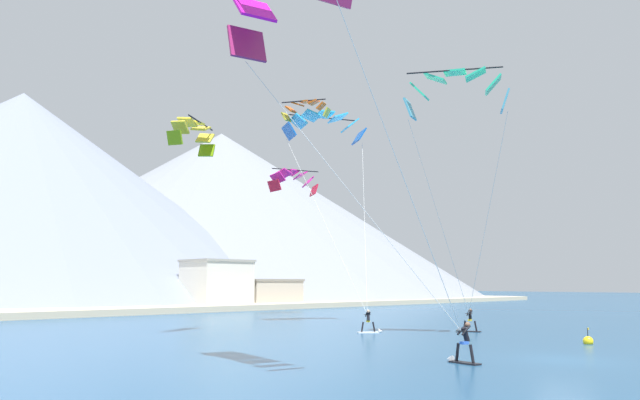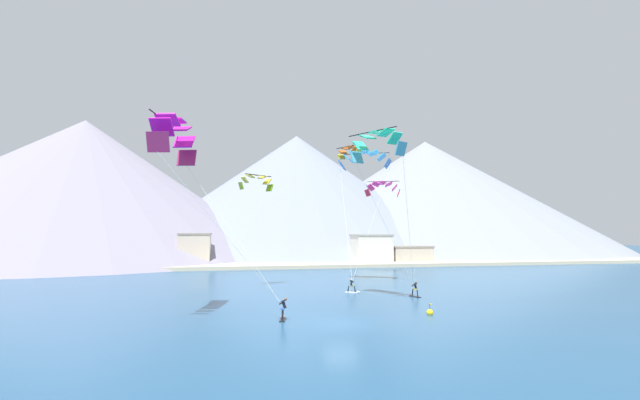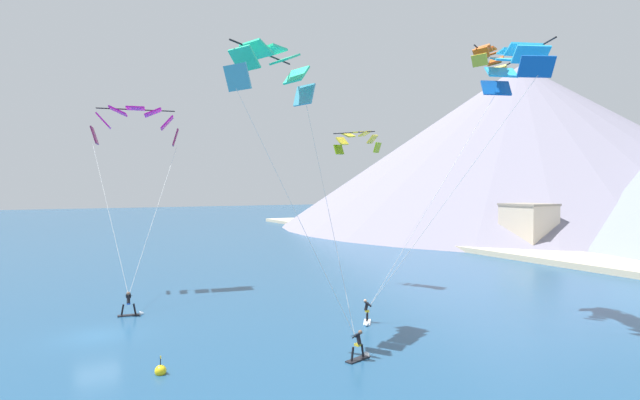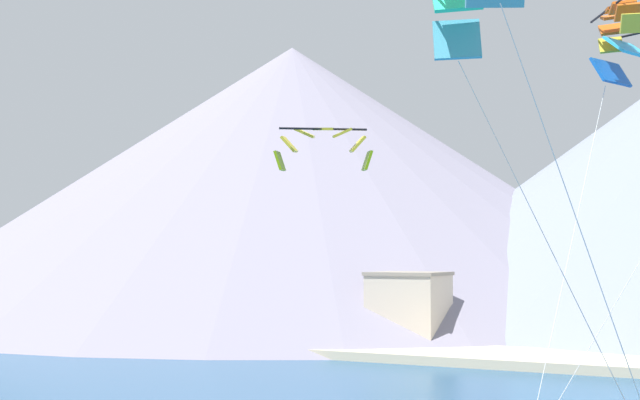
# 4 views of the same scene
# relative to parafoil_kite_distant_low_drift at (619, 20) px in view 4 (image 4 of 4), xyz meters

# --- Properties ---
(parafoil_kite_distant_low_drift) EXTENTS (2.79, 4.27, 1.64)m
(parafoil_kite_distant_low_drift) POSITION_rel_parafoil_kite_distant_low_drift_xyz_m (0.00, 0.00, 0.00)
(parafoil_kite_distant_low_drift) COLOR gold
(parafoil_kite_distant_mid_solo) EXTENTS (4.44, 3.20, 2.06)m
(parafoil_kite_distant_mid_solo) POSITION_rel_parafoil_kite_distant_low_drift_xyz_m (-12.69, -2.69, -4.79)
(parafoil_kite_distant_mid_solo) COLOR #749E10
(shoreline_strip) EXTENTS (180.00, 10.00, 0.70)m
(shoreline_strip) POSITION_rel_parafoil_kite_distant_low_drift_xyz_m (-7.51, 28.23, -17.69)
(shoreline_strip) COLOR beige
(shoreline_strip) RESTS_ON ground
(shore_building_harbour_front) EXTENTS (6.23, 5.75, 6.68)m
(shore_building_harbour_front) POSITION_rel_parafoil_kite_distant_low_drift_xyz_m (-22.70, 32.58, -14.69)
(shore_building_harbour_front) COLOR beige
(shore_building_harbour_front) RESTS_ON ground
(shore_building_quay_west) EXTENTS (7.40, 7.03, 6.20)m
(shore_building_quay_west) POSITION_rel_parafoil_kite_distant_low_drift_xyz_m (-39.93, 31.81, -14.93)
(shore_building_quay_west) COLOR silver
(shore_building_quay_west) RESTS_ON ground
(mountain_peak_west_ridge) EXTENTS (111.48, 111.48, 37.57)m
(mountain_peak_west_ridge) POSITION_rel_parafoil_kite_distant_low_drift_xyz_m (-55.38, 70.09, 0.74)
(mountain_peak_west_ridge) COLOR gray
(mountain_peak_west_ridge) RESTS_ON ground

